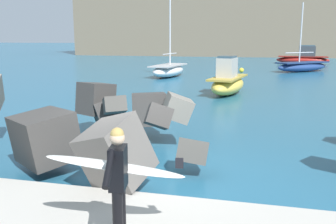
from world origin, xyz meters
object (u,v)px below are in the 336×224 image
boat_near_centre (168,70)px  mooring_buoy_middle (242,70)px  mooring_buoy_inner (161,66)px  surfer_with_board (117,176)px  boat_near_right (302,66)px  boat_mid_left (303,58)px  boat_near_left (228,82)px

boat_near_centre → mooring_buoy_middle: 7.94m
boat_near_centre → mooring_buoy_inner: size_ratio=16.33×
mooring_buoy_inner → surfer_with_board: bearing=-76.4°
boat_near_centre → boat_near_right: bearing=34.3°
boat_near_right → boat_mid_left: 11.32m
boat_near_right → mooring_buoy_inner: bearing=178.6°
boat_mid_left → mooring_buoy_middle: (-6.85, -13.46, -0.49)m
surfer_with_board → mooring_buoy_middle: 31.07m
mooring_buoy_inner → mooring_buoy_middle: bearing=-17.0°
boat_near_centre → boat_mid_left: size_ratio=1.13×
boat_near_centre → mooring_buoy_inner: 8.52m
mooring_buoy_middle → boat_near_centre: bearing=-136.1°
boat_near_centre → boat_mid_left: 22.75m
boat_near_centre → mooring_buoy_middle: bearing=43.9°
surfer_with_board → boat_near_left: 16.89m
boat_near_left → boat_near_right: size_ratio=0.73×
surfer_with_board → mooring_buoy_inner: surfer_with_board is taller
boat_near_centre → boat_near_left: bearing=-57.1°
boat_near_right → boat_mid_left: boat_near_right is taller
mooring_buoy_middle → boat_mid_left: bearing=63.0°
boat_near_centre → boat_near_right: (11.32, 7.72, -0.05)m
boat_near_right → mooring_buoy_middle: size_ratio=14.53×
boat_near_right → boat_mid_left: bearing=83.7°
boat_near_centre → mooring_buoy_inner: (-2.71, 8.07, -0.34)m
surfer_with_board → mooring_buoy_inner: size_ratio=4.82×
mooring_buoy_middle → mooring_buoy_inner: bearing=163.0°
boat_near_centre → boat_near_right: boat_near_centre is taller
boat_near_right → mooring_buoy_inner: boat_near_right is taller
boat_near_left → boat_mid_left: bearing=75.9°
surfer_with_board → boat_mid_left: (7.14, 44.51, -0.56)m
surfer_with_board → mooring_buoy_middle: surfer_with_board is taller
surfer_with_board → mooring_buoy_inner: 34.61m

